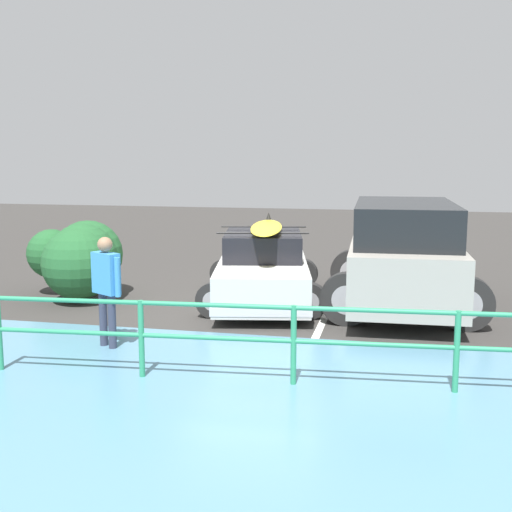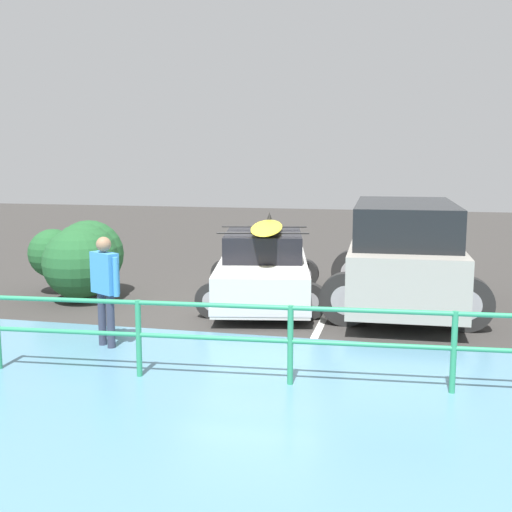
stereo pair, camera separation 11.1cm
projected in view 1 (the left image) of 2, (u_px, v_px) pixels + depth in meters
The scene contains 7 objects.
ground_plane at pixel (251, 307), 11.59m from camera, with size 44.00×44.00×0.02m, color #383533.
parking_stripe at pixel (331, 305), 11.70m from camera, with size 4.66×0.12×0.00m, color silver.
sedan_car at pixel (263, 268), 11.91m from camera, with size 2.66×4.30×1.57m.
suv_car at pixel (403, 254), 11.24m from camera, with size 2.77×4.46×1.89m.
person_bystander at pixel (106, 281), 8.97m from camera, with size 0.54×0.38×1.57m.
railing_fence at pixel (294, 331), 7.52m from camera, with size 7.48×0.61×0.96m.
bush_near_left at pixel (79, 258), 12.07m from camera, with size 2.02×1.98×1.47m.
Camera 1 is at (-2.52, 11.03, 2.67)m, focal length 45.00 mm.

